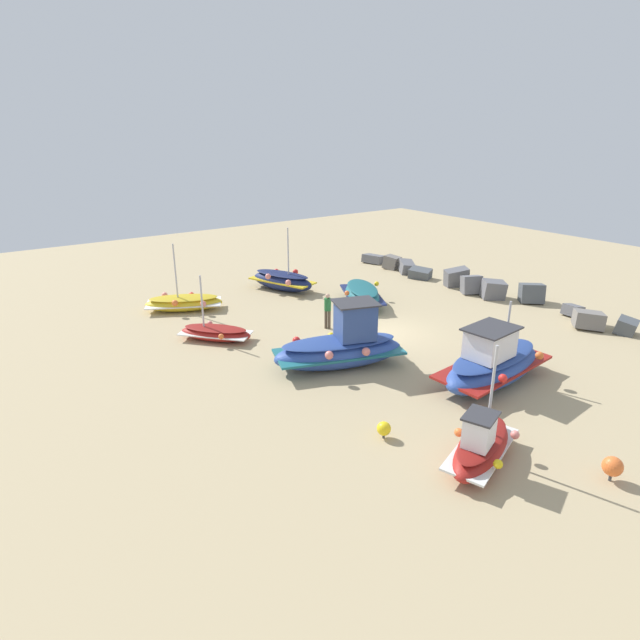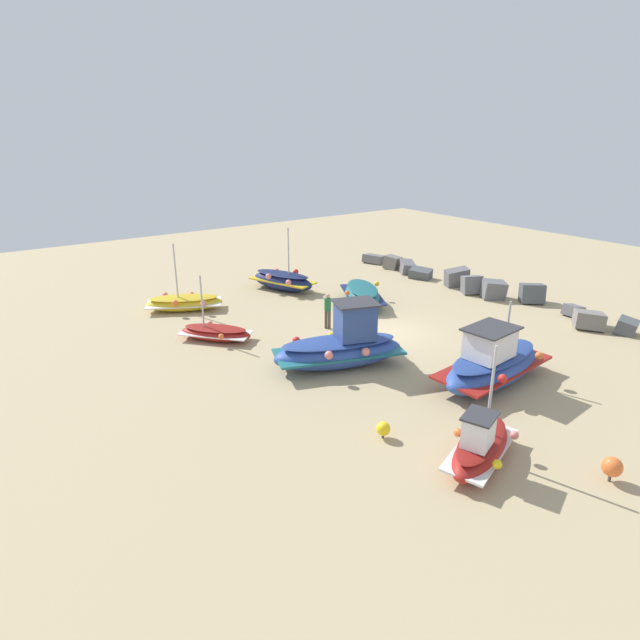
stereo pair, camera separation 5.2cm
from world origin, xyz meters
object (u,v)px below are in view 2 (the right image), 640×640
object	(u,v)px
fishing_boat_3	(216,333)
fishing_boat_5	(480,446)
fishing_boat_4	(282,280)
mooring_buoy_1	(383,429)
fishing_boat_2	(184,303)
fishing_boat_0	(341,347)
mooring_buoy_0	(612,467)
fishing_boat_1	(493,363)
person_walking	(328,309)
fishing_boat_6	(362,295)

from	to	relation	value
fishing_boat_3	fishing_boat_5	distance (m)	13.06
fishing_boat_4	mooring_buoy_1	bearing A→B (deg)	138.31
fishing_boat_2	fishing_boat_4	size ratio (longest dim) A/B	0.96
fishing_boat_4	fishing_boat_5	distance (m)	18.37
fishing_boat_0	fishing_boat_5	distance (m)	7.47
mooring_buoy_0	fishing_boat_2	bearing A→B (deg)	-169.38
fishing_boat_1	fishing_boat_4	size ratio (longest dim) A/B	1.25
fishing_boat_4	mooring_buoy_1	distance (m)	16.36
person_walking	mooring_buoy_0	xyz separation A→B (m)	(13.71, -0.70, -0.54)
fishing_boat_0	fishing_boat_4	distance (m)	11.03
fishing_boat_5	fishing_boat_6	distance (m)	14.62
fishing_boat_5	fishing_boat_4	bearing A→B (deg)	-124.21
fishing_boat_5	mooring_buoy_1	world-z (taller)	fishing_boat_5
fishing_boat_4	person_walking	bearing A→B (deg)	145.56
fishing_boat_3	person_walking	bearing A→B (deg)	29.43
mooring_buoy_0	person_walking	bearing A→B (deg)	177.09
fishing_boat_1	fishing_boat_2	xyz separation A→B (m)	(-14.63, -6.04, -0.38)
fishing_boat_1	mooring_buoy_1	xyz separation A→B (m)	(0.47, -5.78, -0.47)
mooring_buoy_1	fishing_boat_4	bearing A→B (deg)	159.03
fishing_boat_4	fishing_boat_5	world-z (taller)	fishing_boat_4
mooring_buoy_0	mooring_buoy_1	distance (m)	6.21
fishing_boat_2	mooring_buoy_0	size ratio (longest dim) A/B	5.78
fishing_boat_4	mooring_buoy_1	xyz separation A→B (m)	(15.27, -5.85, -0.25)
fishing_boat_3	mooring_buoy_1	distance (m)	10.39
mooring_buoy_0	fishing_boat_3	bearing A→B (deg)	-164.72
fishing_boat_3	fishing_boat_6	bearing A→B (deg)	50.07
fishing_boat_4	mooring_buoy_0	world-z (taller)	fishing_boat_4
fishing_boat_3	mooring_buoy_1	world-z (taller)	fishing_boat_3
fishing_boat_5	fishing_boat_1	bearing A→B (deg)	-165.92
fishing_boat_2	mooring_buoy_1	distance (m)	15.10
fishing_boat_4	fishing_boat_1	bearing A→B (deg)	159.00
fishing_boat_2	fishing_boat_6	bearing A→B (deg)	-2.38
fishing_boat_2	person_walking	distance (m)	7.91
fishing_boat_0	mooring_buoy_1	world-z (taller)	fishing_boat_0
fishing_boat_5	mooring_buoy_1	size ratio (longest dim) A/B	6.55
fishing_boat_0	fishing_boat_2	distance (m)	10.50
fishing_boat_4	fishing_boat_6	distance (m)	5.20
fishing_boat_2	fishing_boat_0	bearing A→B (deg)	-49.78
fishing_boat_6	fishing_boat_2	bearing A→B (deg)	89.18
fishing_boat_3	fishing_boat_6	distance (m)	8.63
fishing_boat_2	fishing_boat_3	xyz separation A→B (m)	(4.74, -0.44, -0.08)
fishing_boat_6	mooring_buoy_0	xyz separation A→B (m)	(15.61, -4.40, -0.09)
fishing_boat_5	fishing_boat_6	size ratio (longest dim) A/B	0.81
fishing_boat_2	person_walking	size ratio (longest dim) A/B	2.42
fishing_boat_0	fishing_boat_1	world-z (taller)	fishing_boat_1
fishing_boat_1	person_walking	bearing A→B (deg)	-84.59
fishing_boat_1	fishing_boat_4	world-z (taller)	fishing_boat_4
fishing_boat_1	fishing_boat_3	size ratio (longest dim) A/B	1.66
fishing_boat_1	fishing_boat_3	bearing A→B (deg)	-62.20
fishing_boat_3	mooring_buoy_0	bearing A→B (deg)	-25.62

